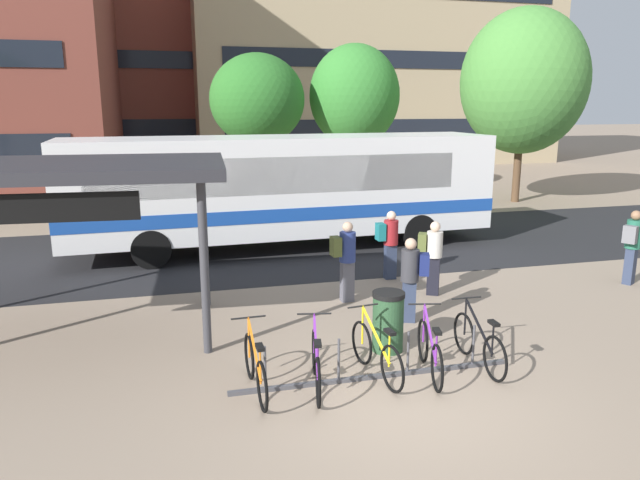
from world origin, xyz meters
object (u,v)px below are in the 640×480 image
(parked_bicycle_black_4, at_px, (479,344))
(street_tree_1, at_px, (524,82))
(commuter_navy_pack_4, at_px, (412,274))
(city_bus, at_px, (285,187))
(parked_bicycle_purple_1, at_px, (316,364))
(parked_bicycle_yellow_2, at_px, (376,353))
(street_tree_3, at_px, (354,96))
(parked_bicycle_orange_0, at_px, (255,368))
(transit_shelter, at_px, (46,175))
(commuter_olive_pack_2, at_px, (346,256))
(parked_bicycle_purple_3, at_px, (430,352))
(commuter_teal_pack_3, at_px, (389,240))
(street_tree_0, at_px, (257,100))
(commuter_grey_pack_0, at_px, (632,242))
(trash_bin, at_px, (388,321))
(commuter_olive_pack_1, at_px, (432,253))

(parked_bicycle_black_4, bearing_deg, street_tree_1, -32.79)
(commuter_navy_pack_4, bearing_deg, city_bus, -58.72)
(parked_bicycle_purple_1, height_order, parked_bicycle_yellow_2, same)
(city_bus, distance_m, parked_bicycle_purple_1, 8.87)
(parked_bicycle_yellow_2, bearing_deg, street_tree_3, -23.50)
(parked_bicycle_orange_0, xyz_separation_m, transit_shelter, (-3.05, 3.01, 2.53))
(parked_bicycle_purple_1, relative_size, parked_bicycle_yellow_2, 0.99)
(parked_bicycle_yellow_2, distance_m, commuter_olive_pack_2, 3.61)
(city_bus, height_order, parked_bicycle_purple_3, city_bus)
(parked_bicycle_purple_1, distance_m, parked_bicycle_yellow_2, 0.99)
(parked_bicycle_yellow_2, xyz_separation_m, commuter_teal_pack_3, (2.07, 4.83, 0.56))
(commuter_navy_pack_4, bearing_deg, transit_shelter, 13.48)
(parked_bicycle_black_4, distance_m, street_tree_3, 18.23)
(street_tree_0, bearing_deg, parked_bicycle_black_4, -87.29)
(transit_shelter, bearing_deg, street_tree_0, 71.49)
(commuter_teal_pack_3, bearing_deg, parked_bicycle_yellow_2, -112.70)
(commuter_grey_pack_0, bearing_deg, street_tree_1, 39.31)
(parked_bicycle_yellow_2, distance_m, trash_bin, 1.05)
(parked_bicycle_purple_3, xyz_separation_m, street_tree_0, (0.07, 17.23, 3.88))
(commuter_navy_pack_4, distance_m, trash_bin, 1.54)
(parked_bicycle_yellow_2, xyz_separation_m, street_tree_1, (11.48, 14.21, 4.59))
(parked_bicycle_purple_1, bearing_deg, parked_bicycle_black_4, -77.12)
(parked_bicycle_yellow_2, relative_size, commuter_grey_pack_0, 0.99)
(transit_shelter, relative_size, street_tree_0, 1.00)
(commuter_olive_pack_2, relative_size, trash_bin, 1.66)
(commuter_navy_pack_4, bearing_deg, parked_bicycle_yellow_2, 76.32)
(street_tree_1, bearing_deg, parked_bicycle_yellow_2, -128.95)
(transit_shelter, height_order, street_tree_0, street_tree_0)
(commuter_navy_pack_4, relative_size, street_tree_3, 0.25)
(trash_bin, bearing_deg, commuter_grey_pack_0, 17.43)
(commuter_olive_pack_1, height_order, street_tree_0, street_tree_0)
(parked_bicycle_orange_0, bearing_deg, street_tree_0, -10.91)
(parked_bicycle_orange_0, relative_size, commuter_grey_pack_0, 1.00)
(parked_bicycle_yellow_2, distance_m, commuter_grey_pack_0, 7.91)
(parked_bicycle_orange_0, distance_m, street_tree_1, 20.07)
(commuter_teal_pack_3, bearing_deg, trash_bin, -110.86)
(transit_shelter, bearing_deg, commuter_grey_pack_0, 4.10)
(city_bus, bearing_deg, parked_bicycle_purple_1, -100.57)
(commuter_grey_pack_0, xyz_separation_m, commuter_olive_pack_2, (-6.70, 0.49, -0.01))
(parked_bicycle_black_4, height_order, commuter_grey_pack_0, commuter_grey_pack_0)
(city_bus, height_order, street_tree_3, street_tree_3)
(transit_shelter, xyz_separation_m, street_tree_1, (16.39, 11.27, 2.06))
(parked_bicycle_purple_1, xyz_separation_m, parked_bicycle_purple_3, (1.79, -0.01, 0.00))
(commuter_teal_pack_3, relative_size, street_tree_3, 0.25)
(commuter_olive_pack_1, distance_m, commuter_teal_pack_3, 1.43)
(parked_bicycle_orange_0, height_order, commuter_olive_pack_1, commuter_olive_pack_1)
(street_tree_0, height_order, street_tree_3, street_tree_3)
(parked_bicycle_purple_1, xyz_separation_m, transit_shelter, (-3.93, 3.09, 2.53))
(parked_bicycle_black_4, xyz_separation_m, street_tree_1, (9.79, 14.27, 4.59))
(commuter_teal_pack_3, relative_size, street_tree_1, 0.21)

